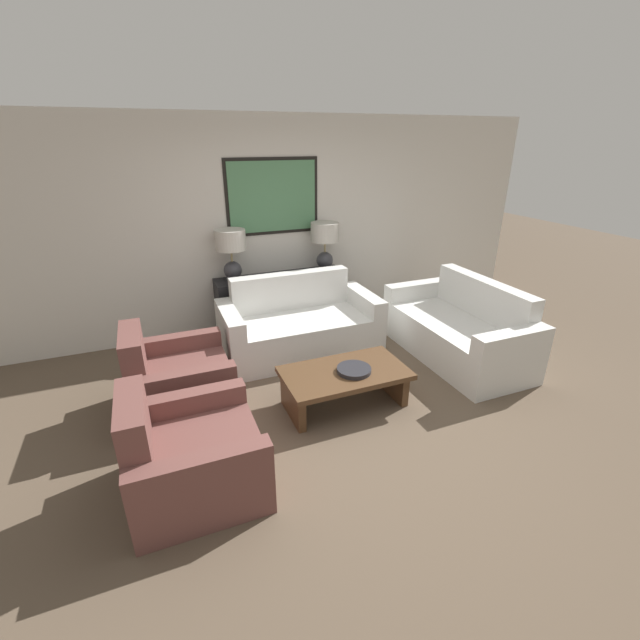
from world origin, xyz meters
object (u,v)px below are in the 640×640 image
object	(u,v)px
table_lamp_right	(325,240)
couch_by_side	(458,331)
couch_by_back_wall	(299,327)
decorative_bowl	(354,370)
console_table	(282,303)
table_lamp_left	(231,248)
coffee_table	(345,380)
armchair_near_back_wall	(177,381)
armchair_near_camera	(191,457)

from	to	relation	value
table_lamp_right	couch_by_side	xyz separation A→B (m)	(1.07, -1.48, -0.85)
couch_by_back_wall	couch_by_side	bearing A→B (deg)	-25.70
table_lamp_right	couch_by_side	distance (m)	2.01
decorative_bowl	table_lamp_right	bearing A→B (deg)	74.97
console_table	table_lamp_left	size ratio (longest dim) A/B	2.66
coffee_table	armchair_near_back_wall	distance (m)	1.57
couch_by_back_wall	decorative_bowl	size ratio (longest dim) A/B	5.64
decorative_bowl	couch_by_back_wall	bearing A→B (deg)	93.60
armchair_near_back_wall	table_lamp_left	bearing A→B (deg)	57.88
table_lamp_left	armchair_near_camera	xyz separation A→B (m)	(-0.85, -2.47, -0.88)
console_table	coffee_table	bearing A→B (deg)	-89.69
couch_by_back_wall	armchair_near_camera	bearing A→B (deg)	-129.22
console_table	table_lamp_right	size ratio (longest dim) A/B	2.66
table_lamp_left	table_lamp_right	bearing A→B (deg)	0.00
console_table	coffee_table	distance (m)	1.92
table_lamp_left	coffee_table	bearing A→B (deg)	-72.10
coffee_table	armchair_near_back_wall	bearing A→B (deg)	159.41
coffee_table	console_table	bearing A→B (deg)	90.31
coffee_table	armchair_near_camera	xyz separation A→B (m)	(-1.47, -0.55, 0.01)
table_lamp_right	couch_by_back_wall	bearing A→B (deg)	-131.98
table_lamp_left	decorative_bowl	xyz separation A→B (m)	(0.69, -1.96, -0.77)
couch_by_side	table_lamp_right	bearing A→B (deg)	125.77
table_lamp_left	couch_by_back_wall	size ratio (longest dim) A/B	0.35
console_table	couch_by_back_wall	bearing A→B (deg)	-90.00
armchair_near_camera	armchair_near_back_wall	bearing A→B (deg)	90.00
table_lamp_right	decorative_bowl	xyz separation A→B (m)	(-0.53, -1.96, -0.77)
coffee_table	decorative_bowl	bearing A→B (deg)	-34.20
couch_by_back_wall	coffee_table	size ratio (longest dim) A/B	1.55
table_lamp_right	coffee_table	xyz separation A→B (m)	(-0.60, -1.91, -0.88)
console_table	armchair_near_back_wall	distance (m)	2.00
coffee_table	couch_by_back_wall	bearing A→B (deg)	90.48
table_lamp_right	armchair_near_camera	xyz separation A→B (m)	(-2.07, -2.47, -0.88)
couch_by_side	armchair_near_camera	xyz separation A→B (m)	(-3.14, -0.98, -0.02)
couch_by_back_wall	armchair_near_back_wall	bearing A→B (deg)	-154.89
decorative_bowl	armchair_near_back_wall	distance (m)	1.66
couch_by_back_wall	couch_by_side	xyz separation A→B (m)	(1.67, -0.81, 0.00)
table_lamp_right	table_lamp_left	bearing A→B (deg)	180.00
decorative_bowl	console_table	bearing A→B (deg)	92.37
table_lamp_left	table_lamp_right	world-z (taller)	same
decorative_bowl	couch_by_side	bearing A→B (deg)	16.76
table_lamp_right	couch_by_side	world-z (taller)	table_lamp_right
coffee_table	armchair_near_camera	size ratio (longest dim) A/B	1.29
decorative_bowl	armchair_near_back_wall	bearing A→B (deg)	158.71
coffee_table	armchair_near_camera	world-z (taller)	armchair_near_camera
decorative_bowl	armchair_near_camera	size ratio (longest dim) A/B	0.35
console_table	decorative_bowl	distance (m)	1.96
console_table	table_lamp_right	distance (m)	0.99
coffee_table	decorative_bowl	xyz separation A→B (m)	(0.07, -0.05, 0.12)
console_table	couch_by_back_wall	size ratio (longest dim) A/B	0.92
couch_by_side	coffee_table	world-z (taller)	couch_by_side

